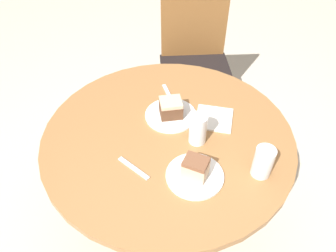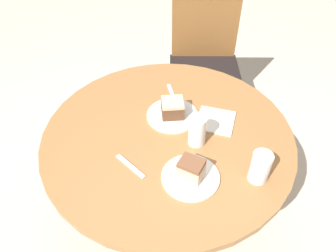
% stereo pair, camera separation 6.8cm
% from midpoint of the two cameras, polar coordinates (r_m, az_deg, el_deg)
% --- Properties ---
extents(ground_plane, '(8.00, 8.00, 0.00)m').
position_cam_midpoint_polar(ground_plane, '(1.95, -1.04, -16.43)').
color(ground_plane, beige).
extents(table, '(1.05, 1.05, 0.72)m').
position_cam_midpoint_polar(table, '(1.49, -1.31, -5.83)').
color(table, '#9E6B3D').
rests_on(table, ground_plane).
extents(chair, '(0.53, 0.53, 0.96)m').
position_cam_midpoint_polar(chair, '(2.19, 3.85, 11.05)').
color(chair, brown).
rests_on(chair, ground_plane).
extents(plate_near, '(0.23, 0.23, 0.01)m').
position_cam_midpoint_polar(plate_near, '(1.44, -0.94, 1.90)').
color(plate_near, white).
rests_on(plate_near, table).
extents(plate_far, '(0.21, 0.21, 0.01)m').
position_cam_midpoint_polar(plate_far, '(1.22, 3.07, -8.68)').
color(plate_far, white).
rests_on(plate_far, table).
extents(cake_slice_near, '(0.11, 0.11, 0.08)m').
position_cam_midpoint_polar(cake_slice_near, '(1.41, -0.96, 3.18)').
color(cake_slice_near, brown).
rests_on(cake_slice_near, plate_near).
extents(cake_slice_far, '(0.10, 0.09, 0.08)m').
position_cam_midpoint_polar(cake_slice_far, '(1.18, 3.15, -7.34)').
color(cake_slice_far, beige).
rests_on(cake_slice_far, plate_far).
extents(glass_lemonade, '(0.07, 0.07, 0.13)m').
position_cam_midpoint_polar(glass_lemonade, '(1.30, 3.72, -0.82)').
color(glass_lemonade, beige).
rests_on(glass_lemonade, table).
extents(glass_water, '(0.07, 0.07, 0.13)m').
position_cam_midpoint_polar(glass_water, '(1.23, 14.65, -6.31)').
color(glass_water, silver).
rests_on(glass_water, table).
extents(napkin_stack, '(0.17, 0.17, 0.01)m').
position_cam_midpoint_polar(napkin_stack, '(1.44, 6.66, 1.29)').
color(napkin_stack, silver).
rests_on(napkin_stack, table).
extents(fork, '(0.09, 0.17, 0.00)m').
position_cam_midpoint_polar(fork, '(1.55, -1.04, 5.29)').
color(fork, silver).
rests_on(fork, table).
extents(spoon, '(0.14, 0.10, 0.00)m').
position_cam_midpoint_polar(spoon, '(1.25, -7.57, -7.33)').
color(spoon, silver).
rests_on(spoon, table).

